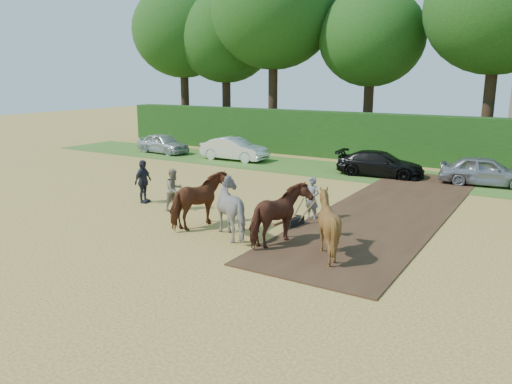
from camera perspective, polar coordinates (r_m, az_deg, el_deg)
The scene contains 9 objects.
ground at distance 15.32m, azimuth 1.91°, elevation -7.18°, with size 120.00×120.00×0.00m, color gold.
earth_strip at distance 20.96m, azimuth 15.08°, elevation -1.95°, with size 4.50×17.00×0.05m, color #472D1C.
grass_verge at distance 27.94m, azimuth 16.31°, elevation 1.66°, with size 50.00×5.00×0.03m, color #38601E.
hedgerow at distance 32.03m, azimuth 18.66°, elevation 5.60°, with size 46.00×1.60×3.00m, color #14380F.
spectator_near at distance 20.37m, azimuth -9.34°, elevation 0.27°, with size 0.82×0.64×1.69m, color #9D937B.
spectator_far at distance 21.79m, azimuth -12.78°, elevation 1.18°, with size 1.08×0.45×1.85m, color #22242D.
plough_team at distance 16.36m, azimuth 0.45°, elevation -2.24°, with size 6.68×4.65×1.97m.
parked_cars at distance 27.54m, azimuth 18.99°, elevation 2.77°, with size 36.24×3.02×1.47m.
treeline at distance 35.48m, azimuth 18.04°, elevation 18.43°, with size 48.70×10.60×14.21m.
Camera 1 is at (7.09, -12.50, 5.32)m, focal length 35.00 mm.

